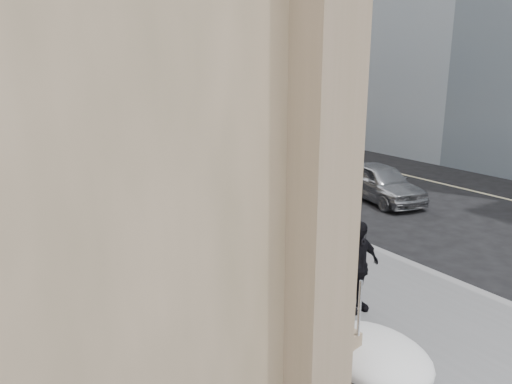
% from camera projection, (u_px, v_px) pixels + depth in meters
% --- Properties ---
extents(ground, '(140.00, 140.00, 0.00)m').
position_uv_depth(ground, '(350.00, 305.00, 10.34)').
color(ground, black).
rests_on(ground, ground).
extents(sidewalk, '(5.00, 80.00, 0.12)m').
position_uv_depth(sidewalk, '(160.00, 196.00, 18.40)').
color(sidewalk, '#58595B').
rests_on(sidewalk, ground).
extents(curb, '(0.24, 80.00, 0.12)m').
position_uv_depth(curb, '(222.00, 186.00, 19.79)').
color(curb, slate).
rests_on(curb, ground).
extents(lane_line, '(0.15, 70.00, 0.01)m').
position_uv_depth(lane_line, '(365.00, 165.00, 23.99)').
color(lane_line, '#BFB78C').
rests_on(lane_line, ground).
extents(far_podium, '(2.00, 80.00, 4.00)m').
position_uv_depth(far_podium, '(435.00, 117.00, 26.12)').
color(far_podium, '#867256').
rests_on(far_podium, ground).
extents(streetlight_mid, '(1.71, 0.24, 8.00)m').
position_uv_depth(streetlight_mid, '(178.00, 68.00, 21.92)').
color(streetlight_mid, '#2D2D30').
rests_on(streetlight_mid, ground).
extents(streetlight_far, '(1.71, 0.24, 8.00)m').
position_uv_depth(streetlight_far, '(67.00, 64.00, 38.07)').
color(streetlight_far, '#2D2D30').
rests_on(streetlight_far, ground).
extents(traffic_signal, '(4.10, 0.22, 6.00)m').
position_uv_depth(traffic_signal, '(108.00, 76.00, 28.18)').
color(traffic_signal, '#2D2D30').
rests_on(traffic_signal, ground).
extents(snow_bank, '(1.70, 18.10, 0.76)m').
position_uv_depth(snow_bank, '(141.00, 203.00, 16.01)').
color(snow_bank, silver).
rests_on(snow_bank, sidewalk).
extents(mounted_horse_left, '(2.05, 2.81, 2.74)m').
position_uv_depth(mounted_horse_left, '(245.00, 205.00, 13.04)').
color(mounted_horse_left, '#472D15').
rests_on(mounted_horse_left, sidewalk).
extents(mounted_horse_right, '(2.03, 2.21, 2.73)m').
position_uv_depth(mounted_horse_right, '(250.00, 198.00, 13.56)').
color(mounted_horse_right, '#431E13').
rests_on(mounted_horse_right, sidewalk).
extents(pedestrian, '(1.11, 0.51, 1.85)m').
position_uv_depth(pedestrian, '(356.00, 266.00, 9.68)').
color(pedestrian, black).
rests_on(pedestrian, sidewalk).
extents(car_silver, '(2.36, 4.19, 1.34)m').
position_uv_depth(car_silver, '(380.00, 182.00, 17.91)').
color(car_silver, '#919398').
rests_on(car_silver, ground).
extents(car_grey, '(3.12, 4.40, 1.18)m').
position_uv_depth(car_grey, '(282.00, 130.00, 31.69)').
color(car_grey, '#5A5C62').
rests_on(car_grey, ground).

